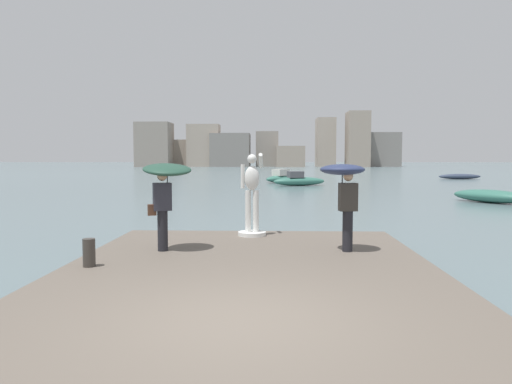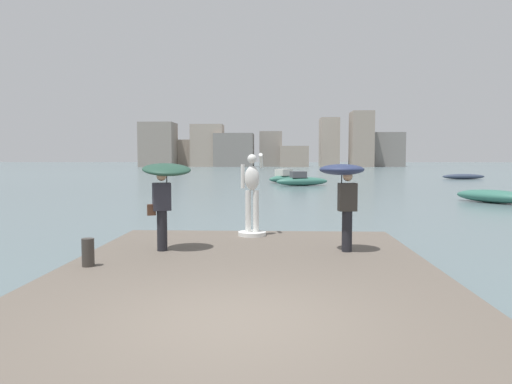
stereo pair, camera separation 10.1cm
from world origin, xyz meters
name	(u,v)px [view 1 (the left image)]	position (x,y,z in m)	size (l,w,h in m)	color
ground_plane	(269,183)	(0.00, 40.00, 0.00)	(400.00, 400.00, 0.00)	slate
pier	(247,288)	(0.00, 2.23, 0.20)	(6.97, 10.45, 0.40)	#60564C
statue_white_figure	(252,200)	(-0.11, 6.63, 1.32)	(0.73, 0.93, 2.14)	white
onlooker_left	(165,182)	(-1.90, 4.53, 1.89)	(1.36, 1.37, 1.95)	black
onlooker_right	(344,183)	(1.96, 4.57, 1.89)	(1.06, 1.06, 1.89)	black
mooring_bollard	(89,253)	(-2.98, 2.89, 0.66)	(0.23, 0.23, 0.52)	#38332D
boat_near	(460,176)	(21.18, 49.58, 0.29)	(4.77, 1.45, 0.59)	#2D384C
boat_mid	(283,178)	(1.34, 41.68, 0.46)	(4.09, 4.49, 1.29)	#336B5B
boat_far	(299,180)	(2.61, 36.17, 0.45)	(4.75, 2.51, 1.23)	#336B5B
boat_leftward	(491,196)	(12.07, 20.71, 0.35)	(3.57, 4.33, 0.70)	#336B5B
distant_skyline	(261,147)	(-2.83, 121.97, 5.11)	(67.03, 14.46, 13.93)	gray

